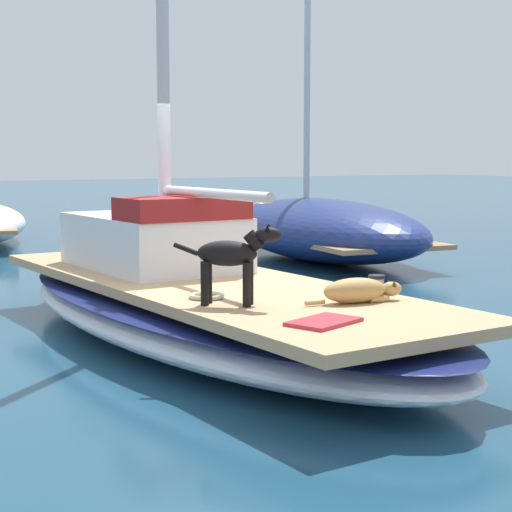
{
  "coord_description": "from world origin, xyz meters",
  "views": [
    {
      "loc": [
        -4.02,
        -7.66,
        1.93
      ],
      "look_at": [
        0.0,
        -1.0,
        1.01
      ],
      "focal_mm": 59.46,
      "sensor_mm": 36.0,
      "label": 1
    }
  ],
  "objects_px": {
    "dog_black": "(232,256)",
    "deck_winch": "(377,287)",
    "coiled_rope": "(207,296)",
    "moored_boat_starboard_side": "(321,228)",
    "deck_towel": "(324,322)",
    "dog_tan": "(359,291)",
    "sailboat_main": "(206,311)"
  },
  "relations": [
    {
      "from": "coiled_rope",
      "to": "deck_towel",
      "type": "relative_size",
      "value": 0.58
    },
    {
      "from": "moored_boat_starboard_side",
      "to": "deck_towel",
      "type": "bearing_deg",
      "value": -125.41
    },
    {
      "from": "sailboat_main",
      "to": "dog_tan",
      "type": "height_order",
      "value": "dog_tan"
    },
    {
      "from": "dog_tan",
      "to": "deck_towel",
      "type": "relative_size",
      "value": 1.7
    },
    {
      "from": "deck_winch",
      "to": "moored_boat_starboard_side",
      "type": "relative_size",
      "value": 0.03
    },
    {
      "from": "moored_boat_starboard_side",
      "to": "deck_winch",
      "type": "bearing_deg",
      "value": -122.1
    },
    {
      "from": "dog_black",
      "to": "dog_tan",
      "type": "height_order",
      "value": "dog_black"
    },
    {
      "from": "deck_winch",
      "to": "moored_boat_starboard_side",
      "type": "bearing_deg",
      "value": 57.9
    },
    {
      "from": "coiled_rope",
      "to": "moored_boat_starboard_side",
      "type": "bearing_deg",
      "value": 47.5
    },
    {
      "from": "dog_black",
      "to": "coiled_rope",
      "type": "distance_m",
      "value": 0.58
    },
    {
      "from": "sailboat_main",
      "to": "deck_towel",
      "type": "xyz_separation_m",
      "value": [
        -0.3,
        -2.5,
        0.34
      ]
    },
    {
      "from": "dog_black",
      "to": "deck_winch",
      "type": "distance_m",
      "value": 1.37
    },
    {
      "from": "dog_black",
      "to": "deck_winch",
      "type": "relative_size",
      "value": 3.63
    },
    {
      "from": "moored_boat_starboard_side",
      "to": "coiled_rope",
      "type": "bearing_deg",
      "value": -132.5
    },
    {
      "from": "deck_winch",
      "to": "moored_boat_starboard_side",
      "type": "distance_m",
      "value": 8.27
    },
    {
      "from": "dog_black",
      "to": "deck_winch",
      "type": "height_order",
      "value": "dog_black"
    },
    {
      "from": "dog_black",
      "to": "moored_boat_starboard_side",
      "type": "relative_size",
      "value": 0.12
    },
    {
      "from": "deck_towel",
      "to": "deck_winch",
      "type": "bearing_deg",
      "value": 32.95
    },
    {
      "from": "dog_tan",
      "to": "coiled_rope",
      "type": "relative_size",
      "value": 2.94
    },
    {
      "from": "coiled_rope",
      "to": "moored_boat_starboard_side",
      "type": "distance_m",
      "value": 8.45
    },
    {
      "from": "deck_winch",
      "to": "coiled_rope",
      "type": "xyz_separation_m",
      "value": [
        -1.31,
        0.78,
        -0.08
      ]
    },
    {
      "from": "deck_winch",
      "to": "deck_towel",
      "type": "distance_m",
      "value": 1.3
    },
    {
      "from": "coiled_rope",
      "to": "dog_tan",
      "type": "bearing_deg",
      "value": -40.39
    },
    {
      "from": "deck_winch",
      "to": "coiled_rope",
      "type": "bearing_deg",
      "value": 149.26
    },
    {
      "from": "sailboat_main",
      "to": "deck_towel",
      "type": "height_order",
      "value": "deck_towel"
    },
    {
      "from": "dog_tan",
      "to": "coiled_rope",
      "type": "xyz_separation_m",
      "value": [
        -1.03,
        0.88,
        -0.08
      ]
    },
    {
      "from": "dog_tan",
      "to": "deck_winch",
      "type": "height_order",
      "value": "dog_tan"
    },
    {
      "from": "dog_black",
      "to": "deck_towel",
      "type": "distance_m",
      "value": 1.15
    },
    {
      "from": "dog_tan",
      "to": "coiled_rope",
      "type": "distance_m",
      "value": 1.36
    },
    {
      "from": "dog_black",
      "to": "deck_towel",
      "type": "height_order",
      "value": "dog_black"
    },
    {
      "from": "moored_boat_starboard_side",
      "to": "sailboat_main",
      "type": "bearing_deg",
      "value": -134.82
    },
    {
      "from": "coiled_rope",
      "to": "moored_boat_starboard_side",
      "type": "height_order",
      "value": "moored_boat_starboard_side"
    }
  ]
}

